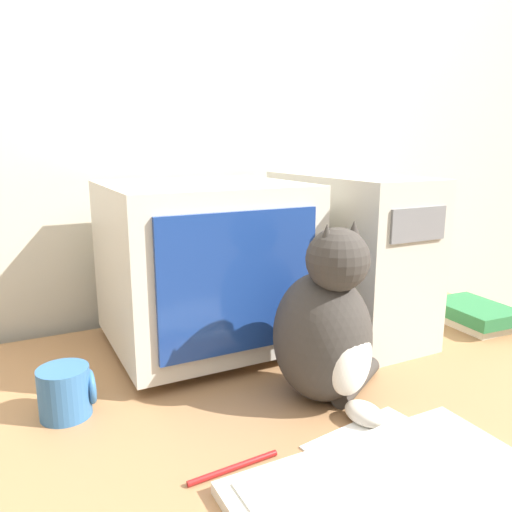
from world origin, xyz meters
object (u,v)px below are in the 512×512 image
(crt_monitor, at_px, (204,264))
(pen, at_px, (234,468))
(computer_tower, at_px, (347,254))
(mug, at_px, (66,392))
(cat, at_px, (327,330))
(book_stack, at_px, (476,315))
(keyboard, at_px, (379,476))

(crt_monitor, xyz_separation_m, pen, (-0.13, -0.45, -0.19))
(computer_tower, distance_m, mug, 0.73)
(computer_tower, relative_size, cat, 1.40)
(computer_tower, height_order, book_stack, computer_tower)
(crt_monitor, distance_m, pen, 0.51)
(crt_monitor, relative_size, keyboard, 0.96)
(book_stack, height_order, mug, mug)
(keyboard, distance_m, pen, 0.21)
(crt_monitor, bearing_deg, mug, -151.85)
(computer_tower, bearing_deg, cat, -132.05)
(pen, bearing_deg, book_stack, 17.28)
(book_stack, relative_size, mug, 2.22)
(crt_monitor, height_order, computer_tower, computer_tower)
(mug, bearing_deg, computer_tower, 10.43)
(keyboard, height_order, pen, keyboard)
(cat, relative_size, book_stack, 1.61)
(keyboard, height_order, cat, cat)
(keyboard, bearing_deg, cat, 73.94)
(crt_monitor, height_order, keyboard, crt_monitor)
(crt_monitor, distance_m, mug, 0.41)
(keyboard, relative_size, pen, 2.99)
(cat, relative_size, mug, 3.58)
(keyboard, distance_m, book_stack, 0.74)
(crt_monitor, bearing_deg, cat, -72.55)
(crt_monitor, relative_size, cat, 1.24)
(cat, bearing_deg, mug, 151.13)
(cat, bearing_deg, book_stack, 5.21)
(crt_monitor, relative_size, book_stack, 1.99)
(mug, bearing_deg, book_stack, -1.10)
(computer_tower, relative_size, book_stack, 2.25)
(computer_tower, bearing_deg, mug, -169.57)
(cat, bearing_deg, keyboard, -114.65)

